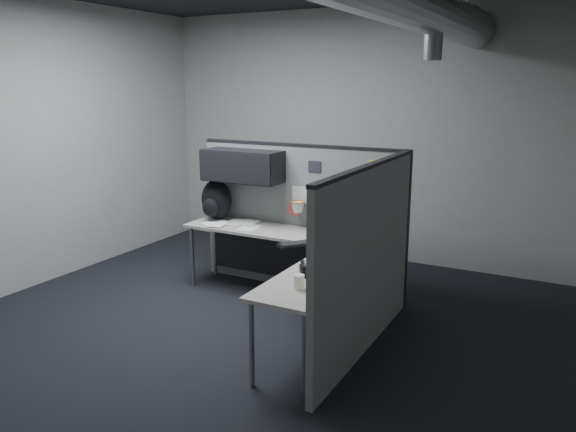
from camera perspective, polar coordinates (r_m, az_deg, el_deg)
The scene contains 12 objects.
room at distance 4.59m, azimuth 1.16°, elevation 11.24°, with size 5.62×5.62×3.22m.
partition_back at distance 6.18m, azimuth -0.41°, elevation 1.52°, with size 2.44×0.42×1.63m.
partition_right at distance 4.79m, azimuth 8.07°, elevation -4.36°, with size 0.07×2.23×1.63m.
desk at distance 5.64m, azimuth 0.59°, elevation -3.67°, with size 2.31×2.11×0.73m.
monitor at distance 5.51m, azimuth 7.24°, elevation -0.24°, with size 0.59×0.59×0.48m.
keyboard at distance 5.43m, azimuth 1.27°, elevation -2.86°, with size 0.40×0.45×0.04m.
mouse at distance 5.07m, azimuth 3.96°, elevation -4.07°, with size 0.31×0.29×0.05m.
phone at distance 4.65m, azimuth 2.34°, elevation -5.48°, with size 0.26×0.27×0.10m.
bottles at distance 4.20m, azimuth 3.30°, elevation -7.57°, with size 0.14×0.20×0.09m.
cup at distance 4.31m, azimuth 1.13°, elevation -6.72°, with size 0.08×0.08×0.11m, color white.
papers at distance 6.29m, azimuth -5.61°, elevation -0.77°, with size 0.70×0.55×0.01m.
backpack at distance 6.48m, azimuth -7.33°, elevation 1.59°, with size 0.43×0.40×0.46m.
Camera 1 is at (2.64, -4.09, 2.27)m, focal length 35.00 mm.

